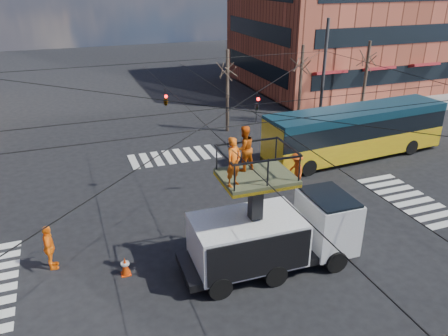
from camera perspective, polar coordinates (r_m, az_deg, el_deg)
ground at (r=19.89m, az=0.82°, el=-8.82°), size 120.00×120.00×0.00m
sidewalk_ne at (r=46.76m, az=15.90°, el=9.83°), size 18.00×18.00×0.12m
crosswalks at (r=19.88m, az=0.82°, el=-8.80°), size 22.40×22.40×0.02m
building_ne at (r=48.64m, az=15.74°, el=18.70°), size 20.06×16.06×14.00m
overhead_network at (r=18.26m, az=0.23°, el=3.18°), size 24.24×24.24×8.00m
tree_a at (r=31.71m, az=0.46°, el=12.80°), size 2.00×2.00×6.00m
tree_b at (r=34.28m, az=10.14°, el=13.29°), size 2.00×2.00×6.00m
tree_c at (r=37.63m, az=18.30°, el=13.41°), size 2.00×2.00×6.00m
utility_truck at (r=17.12m, az=6.51°, el=-7.09°), size 7.06×2.79×5.88m
city_bus at (r=28.77m, az=16.84°, el=4.60°), size 12.40×3.43×3.20m
traffic_cone at (r=17.81m, az=-12.78°, el=-12.37°), size 0.36×0.36×0.78m
worker_ground at (r=18.70m, az=-21.85°, el=-9.63°), size 0.48×1.13×1.92m
flagger at (r=24.26m, az=9.41°, el=-0.21°), size 0.78×1.28×1.93m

